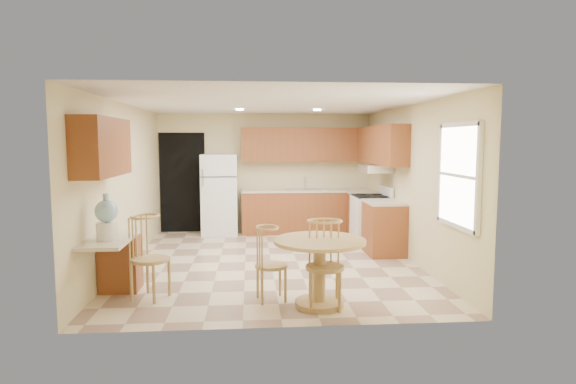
{
  "coord_description": "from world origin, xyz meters",
  "views": [
    {
      "loc": [
        -0.33,
        -7.54,
        1.91
      ],
      "look_at": [
        0.3,
        0.3,
        1.09
      ],
      "focal_mm": 30.0,
      "sensor_mm": 36.0,
      "label": 1
    }
  ],
  "objects": [
    {
      "name": "ceiling",
      "position": [
        0.0,
        0.0,
        2.5
      ],
      "size": [
        4.5,
        5.5,
        0.02
      ],
      "primitive_type": "cube",
      "color": "white",
      "rests_on": "wall_back"
    },
    {
      "name": "can_light_b",
      "position": [
        0.9,
        1.2,
        2.48
      ],
      "size": [
        0.14,
        0.14,
        0.02
      ],
      "primitive_type": "cylinder",
      "color": "white",
      "rests_on": "ceiling"
    },
    {
      "name": "upper_cab_right",
      "position": [
        2.08,
        1.21,
        1.85
      ],
      "size": [
        0.33,
        2.42,
        0.7
      ],
      "primitive_type": "cube",
      "color": "brown",
      "rests_on": "wall_right"
    },
    {
      "name": "base_cab_right_b",
      "position": [
        1.95,
        0.4,
        0.43
      ],
      "size": [
        0.6,
        0.8,
        0.87
      ],
      "primitive_type": "cube",
      "color": "brown",
      "rests_on": "floor"
    },
    {
      "name": "counter_back",
      "position": [
        0.88,
        2.45,
        0.89
      ],
      "size": [
        2.75,
        0.63,
        0.04
      ],
      "primitive_type": "cube",
      "color": "beige",
      "rests_on": "base_cab_back"
    },
    {
      "name": "water_crock",
      "position": [
        -2.0,
        -1.84,
        1.02
      ],
      "size": [
        0.26,
        0.26,
        0.54
      ],
      "color": "white",
      "rests_on": "desk_top"
    },
    {
      "name": "refrigerator",
      "position": [
        -0.95,
        2.4,
        0.83
      ],
      "size": [
        0.73,
        0.71,
        1.65
      ],
      "color": "white",
      "rests_on": "floor"
    },
    {
      "name": "wall_front",
      "position": [
        0.0,
        -2.75,
        1.25
      ],
      "size": [
        4.5,
        0.02,
        2.5
      ],
      "primitive_type": "cube",
      "color": "beige",
      "rests_on": "floor"
    },
    {
      "name": "stove",
      "position": [
        1.92,
        1.18,
        0.47
      ],
      "size": [
        0.65,
        0.76,
        1.09
      ],
      "color": "white",
      "rests_on": "floor"
    },
    {
      "name": "window",
      "position": [
        2.23,
        -1.85,
        1.5
      ],
      "size": [
        0.06,
        1.12,
        1.3
      ],
      "color": "white",
      "rests_on": "wall_right"
    },
    {
      "name": "range_hood",
      "position": [
        2.0,
        1.18,
        1.42
      ],
      "size": [
        0.5,
        0.76,
        0.14
      ],
      "primitive_type": "cube",
      "color": "silver",
      "rests_on": "upper_cab_right"
    },
    {
      "name": "desk_pedestal",
      "position": [
        -2.0,
        -1.32,
        0.36
      ],
      "size": [
        0.48,
        0.42,
        0.72
      ],
      "primitive_type": "cube",
      "color": "brown",
      "rests_on": "floor"
    },
    {
      "name": "base_cab_right_a",
      "position": [
        1.95,
        1.85,
        0.43
      ],
      "size": [
        0.6,
        0.59,
        0.87
      ],
      "primitive_type": "cube",
      "color": "brown",
      "rests_on": "floor"
    },
    {
      "name": "sink",
      "position": [
        0.85,
        2.45,
        0.91
      ],
      "size": [
        0.78,
        0.44,
        0.01
      ],
      "primitive_type": "cube",
      "color": "silver",
      "rests_on": "counter_back"
    },
    {
      "name": "wall_left",
      "position": [
        -2.25,
        0.0,
        1.25
      ],
      "size": [
        0.02,
        5.5,
        2.5
      ],
      "primitive_type": "cube",
      "color": "beige",
      "rests_on": "floor"
    },
    {
      "name": "wall_back",
      "position": [
        0.0,
        2.75,
        1.25
      ],
      "size": [
        4.5,
        0.02,
        2.5
      ],
      "primitive_type": "cube",
      "color": "beige",
      "rests_on": "floor"
    },
    {
      "name": "base_cab_back",
      "position": [
        0.88,
        2.45,
        0.43
      ],
      "size": [
        2.75,
        0.6,
        0.87
      ],
      "primitive_type": "cube",
      "color": "brown",
      "rests_on": "floor"
    },
    {
      "name": "can_light_a",
      "position": [
        -0.5,
        1.2,
        2.48
      ],
      "size": [
        0.14,
        0.14,
        0.02
      ],
      "primitive_type": "cylinder",
      "color": "white",
      "rests_on": "ceiling"
    },
    {
      "name": "chair_table_b",
      "position": [
        0.52,
        -2.3,
        0.61
      ],
      "size": [
        0.45,
        0.45,
        1.01
      ],
      "rotation": [
        0.0,
        0.0,
        3.06
      ],
      "color": "tan",
      "rests_on": "floor"
    },
    {
      "name": "doorway",
      "position": [
        -1.75,
        2.73,
        1.05
      ],
      "size": [
        0.9,
        0.02,
        2.1
      ],
      "primitive_type": "cube",
      "color": "black",
      "rests_on": "floor"
    },
    {
      "name": "floor",
      "position": [
        0.0,
        0.0,
        0.0
      ],
      "size": [
        5.5,
        5.5,
        0.0
      ],
      "primitive_type": "plane",
      "color": "beige",
      "rests_on": "ground"
    },
    {
      "name": "chair_desk",
      "position": [
        -1.55,
        -1.78,
        0.62
      ],
      "size": [
        0.45,
        0.58,
        1.01
      ],
      "rotation": [
        0.0,
        0.0,
        -2.0
      ],
      "color": "tan",
      "rests_on": "floor"
    },
    {
      "name": "chair_table_a",
      "position": [
        -0.08,
        -1.96,
        0.55
      ],
      "size": [
        0.4,
        0.51,
        0.89
      ],
      "rotation": [
        0.0,
        0.0,
        -1.4
      ],
      "color": "tan",
      "rests_on": "floor"
    },
    {
      "name": "dining_table",
      "position": [
        0.47,
        -2.12,
        0.52
      ],
      "size": [
        1.07,
        1.07,
        0.79
      ],
      "rotation": [
        0.0,
        0.0,
        0.07
      ],
      "color": "tan",
      "rests_on": "floor"
    },
    {
      "name": "counter_right_a",
      "position": [
        1.95,
        1.85,
        0.89
      ],
      "size": [
        0.63,
        0.59,
        0.04
      ],
      "primitive_type": "cube",
      "color": "beige",
      "rests_on": "base_cab_right_a"
    },
    {
      "name": "upper_cab_left",
      "position": [
        -2.08,
        -1.6,
        1.85
      ],
      "size": [
        0.33,
        1.4,
        0.7
      ],
      "primitive_type": "cube",
      "color": "brown",
      "rests_on": "wall_left"
    },
    {
      "name": "upper_cab_back",
      "position": [
        0.88,
        2.58,
        1.85
      ],
      "size": [
        2.75,
        0.33,
        0.7
      ],
      "primitive_type": "cube",
      "color": "brown",
      "rests_on": "wall_back"
    },
    {
      "name": "desk_top",
      "position": [
        -2.0,
        -1.7,
        0.75
      ],
      "size": [
        0.5,
        1.2,
        0.04
      ],
      "primitive_type": "cube",
      "color": "beige",
      "rests_on": "desk_pedestal"
    },
    {
      "name": "wall_right",
      "position": [
        2.25,
        0.0,
        1.25
      ],
      "size": [
        0.02,
        5.5,
        2.5
      ],
      "primitive_type": "cube",
      "color": "beige",
      "rests_on": "floor"
    },
    {
      "name": "counter_right_b",
      "position": [
        1.95,
        0.4,
        0.89
      ],
      "size": [
        0.63,
        0.8,
        0.04
      ],
      "primitive_type": "cube",
      "color": "beige",
      "rests_on": "base_cab_right_b"
    }
  ]
}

